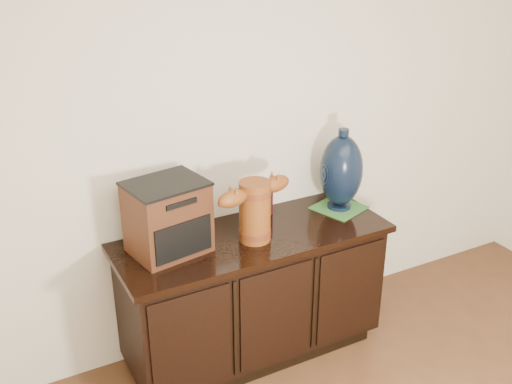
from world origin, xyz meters
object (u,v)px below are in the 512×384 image
terracotta_vessel (255,208)px  spray_can (268,200)px  tv_radio (168,217)px  lamp_base (341,171)px  sideboard (253,294)px

terracotta_vessel → spray_can: (0.21, 0.24, -0.10)m
terracotta_vessel → tv_radio: tv_radio is taller
terracotta_vessel → lamp_base: 0.61m
lamp_base → sideboard: bearing=-174.8°
lamp_base → terracotta_vessel: bearing=-170.3°
sideboard → terracotta_vessel: bearing=-107.5°
terracotta_vessel → spray_can: bearing=36.4°
sideboard → lamp_base: bearing=5.2°
sideboard → terracotta_vessel: terracotta_vessel is taller
spray_can → tv_radio: bearing=-167.8°
sideboard → lamp_base: 0.84m
sideboard → lamp_base: lamp_base is taller
sideboard → terracotta_vessel: (-0.02, -0.05, 0.55)m
terracotta_vessel → lamp_base: size_ratio=0.98×
tv_radio → terracotta_vessel: bearing=-22.9°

